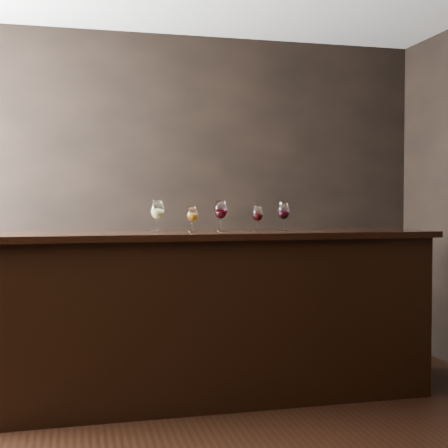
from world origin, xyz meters
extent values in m
cube|color=black|center=(0.00, 2.25, 1.40)|extent=(5.00, 0.02, 2.80)
cube|color=black|center=(0.00, -2.25, 1.40)|extent=(5.00, 0.02, 2.80)
cube|color=black|center=(0.25, 1.03, 0.55)|extent=(3.17, 0.70, 1.11)
cube|color=black|center=(0.25, 1.03, 1.13)|extent=(3.28, 0.78, 0.04)
cube|color=black|center=(0.55, 2.03, 0.44)|extent=(2.45, 0.40, 0.88)
cylinder|color=white|center=(-0.02, 1.02, 1.15)|extent=(0.08, 0.08, 0.00)
cylinder|color=white|center=(-0.02, 1.02, 1.20)|extent=(0.01, 0.01, 0.08)
ellipsoid|color=white|center=(-0.02, 1.02, 1.30)|extent=(0.09, 0.09, 0.13)
cylinder|color=white|center=(-0.02, 1.02, 1.36)|extent=(0.07, 0.07, 0.01)
ellipsoid|color=#BABC63|center=(-0.02, 1.02, 1.28)|extent=(0.07, 0.07, 0.06)
cylinder|color=white|center=(0.21, 0.99, 1.15)|extent=(0.06, 0.06, 0.00)
cylinder|color=white|center=(0.21, 0.99, 1.19)|extent=(0.01, 0.01, 0.07)
ellipsoid|color=white|center=(0.21, 0.99, 1.27)|extent=(0.07, 0.07, 0.11)
cylinder|color=white|center=(0.21, 0.99, 1.32)|extent=(0.06, 0.06, 0.01)
ellipsoid|color=#B8650E|center=(0.21, 0.99, 1.26)|extent=(0.06, 0.06, 0.05)
cylinder|color=white|center=(0.43, 1.07, 1.15)|extent=(0.08, 0.08, 0.00)
cylinder|color=white|center=(0.43, 1.07, 1.20)|extent=(0.01, 0.01, 0.08)
ellipsoid|color=white|center=(0.43, 1.07, 1.30)|extent=(0.09, 0.09, 0.13)
cylinder|color=white|center=(0.43, 1.07, 1.36)|extent=(0.07, 0.07, 0.01)
ellipsoid|color=black|center=(0.43, 1.07, 1.28)|extent=(0.07, 0.07, 0.06)
cylinder|color=white|center=(0.67, 1.00, 1.15)|extent=(0.06, 0.06, 0.00)
cylinder|color=white|center=(0.67, 1.00, 1.19)|extent=(0.01, 0.01, 0.07)
ellipsoid|color=white|center=(0.67, 1.00, 1.27)|extent=(0.07, 0.07, 0.10)
cylinder|color=white|center=(0.67, 1.00, 1.32)|extent=(0.05, 0.05, 0.01)
ellipsoid|color=black|center=(0.67, 1.00, 1.26)|extent=(0.06, 0.06, 0.05)
cylinder|color=white|center=(0.88, 1.05, 1.15)|extent=(0.07, 0.07, 0.00)
cylinder|color=white|center=(0.88, 1.05, 1.19)|extent=(0.01, 0.01, 0.07)
ellipsoid|color=white|center=(0.88, 1.05, 1.29)|extent=(0.08, 0.08, 0.12)
cylinder|color=white|center=(0.88, 1.05, 1.34)|extent=(0.06, 0.06, 0.01)
ellipsoid|color=black|center=(0.88, 1.05, 1.27)|extent=(0.07, 0.07, 0.05)
camera|label=1|loc=(-0.56, -3.12, 1.35)|focal=50.00mm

